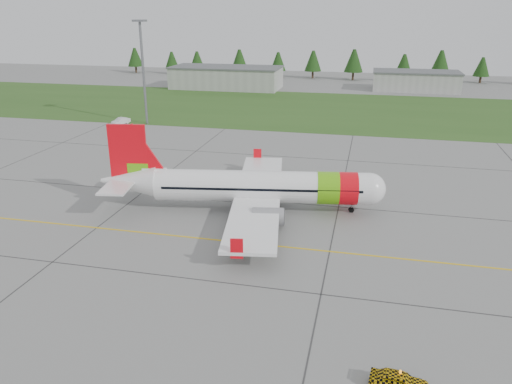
# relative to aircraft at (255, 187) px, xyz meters

# --- Properties ---
(ground) EXTENTS (320.00, 320.00, 0.00)m
(ground) POSITION_rel_aircraft_xyz_m (-0.47, -16.84, -2.89)
(ground) COLOR gray
(ground) RESTS_ON ground
(aircraft) EXTENTS (32.91, 30.68, 10.02)m
(aircraft) POSITION_rel_aircraft_xyz_m (0.00, 0.00, 0.00)
(aircraft) COLOR white
(aircraft) RESTS_ON ground
(follow_me_car) EXTENTS (1.36, 1.56, 3.61)m
(follow_me_car) POSITION_rel_aircraft_xyz_m (15.35, -26.75, -1.08)
(follow_me_car) COLOR yellow
(follow_me_car) RESTS_ON ground
(service_van) EXTENTS (1.84, 1.79, 4.23)m
(service_van) POSITION_rel_aircraft_xyz_m (-37.44, 39.27, -0.78)
(service_van) COLOR silver
(service_van) RESTS_ON ground
(grass_strip) EXTENTS (320.00, 50.00, 0.03)m
(grass_strip) POSITION_rel_aircraft_xyz_m (-0.47, 65.16, -2.87)
(grass_strip) COLOR #30561E
(grass_strip) RESTS_ON ground
(taxi_guideline) EXTENTS (120.00, 0.25, 0.02)m
(taxi_guideline) POSITION_rel_aircraft_xyz_m (-0.47, -8.84, -2.88)
(taxi_guideline) COLOR gold
(taxi_guideline) RESTS_ON ground
(hangar_west) EXTENTS (32.00, 14.00, 6.00)m
(hangar_west) POSITION_rel_aircraft_xyz_m (-30.47, 93.16, 0.11)
(hangar_west) COLOR #A8A8A3
(hangar_west) RESTS_ON ground
(hangar_east) EXTENTS (24.00, 12.00, 5.20)m
(hangar_east) POSITION_rel_aircraft_xyz_m (24.53, 101.16, -0.29)
(hangar_east) COLOR #A8A8A3
(hangar_east) RESTS_ON ground
(floodlight_mast) EXTENTS (0.50, 0.50, 20.00)m
(floodlight_mast) POSITION_rel_aircraft_xyz_m (-32.47, 41.16, 7.11)
(floodlight_mast) COLOR slate
(floodlight_mast) RESTS_ON ground
(treeline) EXTENTS (160.00, 8.00, 10.00)m
(treeline) POSITION_rel_aircraft_xyz_m (-0.47, 121.16, 2.11)
(treeline) COLOR #1C3F14
(treeline) RESTS_ON ground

